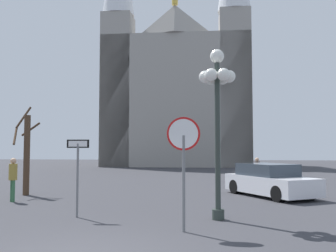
{
  "coord_description": "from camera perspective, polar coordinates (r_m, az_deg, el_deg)",
  "views": [
    {
      "loc": [
        2.5,
        -6.89,
        2.1
      ],
      "look_at": [
        -0.39,
        19.23,
        3.7
      ],
      "focal_mm": 39.18,
      "sensor_mm": 36.0,
      "label": 1
    }
  ],
  "objects": [
    {
      "name": "parked_car_near_white",
      "position": [
        16.86,
        15.52,
        -8.22
      ],
      "size": [
        3.81,
        4.7,
        1.42
      ],
      "color": "silver",
      "rests_on": "ground"
    },
    {
      "name": "cathedral",
      "position": [
        45.29,
        1.43,
        6.33
      ],
      "size": [
        17.35,
        11.02,
        33.07
      ],
      "color": "gray",
      "rests_on": "ground"
    },
    {
      "name": "one_way_arrow_sign",
      "position": [
        11.63,
        -13.88,
        -6.24
      ],
      "size": [
        0.69,
        0.09,
        2.37
      ],
      "color": "slate",
      "rests_on": "ground"
    },
    {
      "name": "street_lamp",
      "position": [
        11.14,
        7.67,
        4.61
      ],
      "size": [
        1.1,
        1.0,
        5.09
      ],
      "color": "#2D3833",
      "rests_on": "ground"
    },
    {
      "name": "bare_tree",
      "position": [
        17.81,
        -21.18,
        -3.79
      ],
      "size": [
        1.11,
        1.23,
        4.05
      ],
      "color": "#473323",
      "rests_on": "ground"
    },
    {
      "name": "pedestrian_walking",
      "position": [
        21.27,
        13.7,
        -6.5
      ],
      "size": [
        0.32,
        0.32,
        1.58
      ],
      "color": "#594C47",
      "rests_on": "ground"
    },
    {
      "name": "pedestrian_standing",
      "position": [
        15.78,
        -22.97,
        -7.06
      ],
      "size": [
        0.32,
        0.32,
        1.72
      ],
      "color": "#33663F",
      "rests_on": "ground"
    },
    {
      "name": "stop_sign",
      "position": [
        9.34,
        2.44,
        -3.71
      ],
      "size": [
        0.85,
        0.2,
        2.9
      ],
      "color": "slate",
      "rests_on": "ground"
    }
  ]
}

